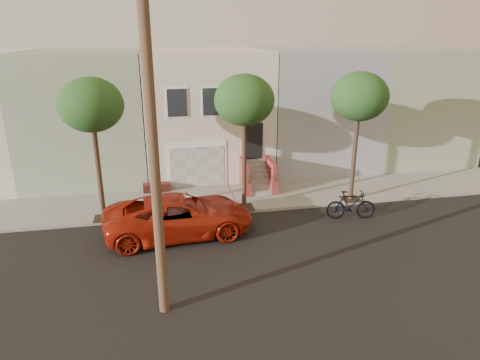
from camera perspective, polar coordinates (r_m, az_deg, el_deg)
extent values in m
plane|color=black|center=(16.90, -0.10, -9.54)|extent=(90.00, 90.00, 0.00)
cube|color=gray|center=(21.64, -2.83, -2.59)|extent=(40.00, 3.70, 0.15)
cube|color=beige|center=(26.25, -4.88, 9.45)|extent=(7.00, 8.00, 7.00)
cube|color=gray|center=(26.40, -19.87, 8.43)|extent=(6.50, 8.00, 7.00)
cube|color=gray|center=(27.82, 9.38, 9.84)|extent=(6.50, 8.00, 7.00)
cube|color=gray|center=(30.68, 21.01, 9.71)|extent=(6.50, 8.00, 7.00)
cube|color=white|center=(22.84, -5.82, 2.08)|extent=(3.20, 0.12, 2.50)
cube|color=beige|center=(22.81, -5.79, 1.79)|extent=(2.90, 0.06, 2.20)
cube|color=gray|center=(21.50, -5.21, -2.54)|extent=(3.20, 3.70, 0.02)
cube|color=maroon|center=(22.79, -11.16, -0.98)|extent=(1.40, 0.45, 0.44)
cube|color=black|center=(22.95, 1.85, 5.24)|extent=(1.00, 0.06, 2.00)
cube|color=#3F4751|center=(21.97, -8.48, 10.25)|extent=(1.00, 0.06, 1.40)
cube|color=white|center=(21.98, -8.48, 10.26)|extent=(1.15, 0.05, 1.55)
cube|color=#3F4751|center=(22.12, -3.74, 10.49)|extent=(1.00, 0.06, 1.40)
cube|color=white|center=(22.14, -3.75, 10.50)|extent=(1.15, 0.05, 1.55)
cube|color=#3F4751|center=(22.43, 0.90, 10.65)|extent=(1.00, 0.06, 1.40)
cube|color=white|center=(22.44, 0.89, 10.66)|extent=(1.15, 0.05, 1.55)
cube|color=gray|center=(22.00, 2.83, -1.72)|extent=(1.20, 0.28, 0.20)
cube|color=gray|center=(22.18, 2.66, -0.98)|extent=(1.20, 0.28, 0.20)
cube|color=gray|center=(22.36, 2.50, -0.25)|extent=(1.20, 0.28, 0.20)
cube|color=gray|center=(22.55, 2.34, 0.46)|extent=(1.20, 0.28, 0.20)
cube|color=gray|center=(22.75, 2.19, 1.17)|extent=(1.20, 0.28, 0.20)
cube|color=gray|center=(22.95, 2.03, 1.86)|extent=(1.20, 0.28, 0.20)
cube|color=gray|center=(23.15, 1.88, 2.53)|extent=(1.20, 0.28, 0.20)
cube|color=maroon|center=(22.38, 0.60, 0.59)|extent=(0.18, 1.96, 1.60)
cube|color=maroon|center=(22.69, 4.07, 0.81)|extent=(0.18, 1.96, 1.60)
cube|color=maroon|center=(21.72, 1.07, -1.27)|extent=(0.35, 0.35, 0.70)
imported|color=#1E4518|center=(21.52, 1.08, 0.16)|extent=(0.40, 0.35, 0.45)
cube|color=maroon|center=(22.04, 4.63, -1.02)|extent=(0.35, 0.35, 0.70)
imported|color=#1E4518|center=(21.85, 4.67, 0.40)|extent=(0.41, 0.35, 0.45)
cube|color=#2D2116|center=(20.26, -17.84, -4.91)|extent=(0.90, 0.90, 0.02)
cylinder|color=#39281A|center=(19.52, -18.46, 0.71)|extent=(0.22, 0.22, 4.20)
ellipsoid|color=#1E4518|center=(18.81, -19.46, 9.53)|extent=(2.70, 2.57, 2.29)
cube|color=#2D2116|center=(20.45, 0.55, -3.68)|extent=(0.90, 0.90, 0.02)
cylinder|color=#39281A|center=(19.71, 0.57, 1.93)|extent=(0.22, 0.22, 4.20)
ellipsoid|color=#1E4518|center=(19.02, 0.60, 10.72)|extent=(2.70, 2.57, 2.29)
cube|color=#2D2116|center=(22.15, 14.63, -2.47)|extent=(0.90, 0.90, 0.02)
cylinder|color=#39281A|center=(21.47, 15.11, 2.72)|extent=(0.22, 0.22, 4.20)
ellipsoid|color=#1E4518|center=(20.83, 15.85, 10.77)|extent=(2.70, 2.57, 2.29)
cylinder|color=#483321|center=(11.74, -11.57, 3.26)|extent=(0.30, 0.30, 10.00)
imported|color=#A71E0D|center=(18.01, -8.20, -4.77)|extent=(6.38, 3.32, 1.72)
imported|color=black|center=(19.99, 14.72, -3.27)|extent=(2.35, 1.03, 1.36)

